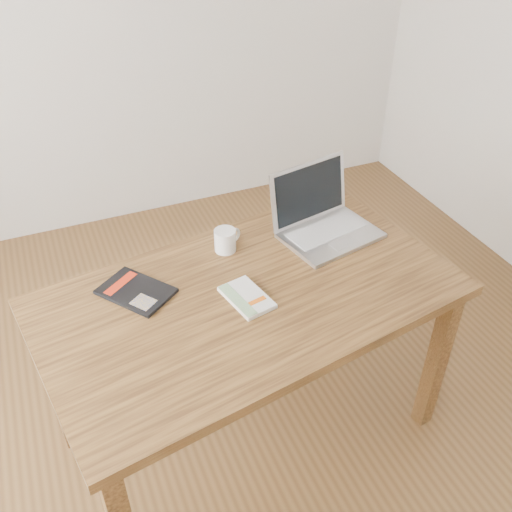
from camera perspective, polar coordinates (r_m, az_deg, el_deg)
name	(u,v)px	position (r m, az deg, el deg)	size (l,w,h in m)	color
room	(176,164)	(1.43, -7.97, 9.08)	(4.04, 4.04, 2.70)	brown
desk	(250,312)	(2.01, -0.65, -5.62)	(1.53, 1.03, 0.75)	#543619
white_guidebook	(247,297)	(1.92, -0.94, -4.17)	(0.15, 0.21, 0.02)	silver
black_guidebook	(136,291)	(1.99, -11.92, -3.47)	(0.27, 0.29, 0.01)	black
laptop	(323,220)	(2.23, 6.71, 3.63)	(0.41, 0.36, 0.25)	silver
coffee_mug	(226,240)	(2.12, -3.05, 1.65)	(0.11, 0.08, 0.09)	white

